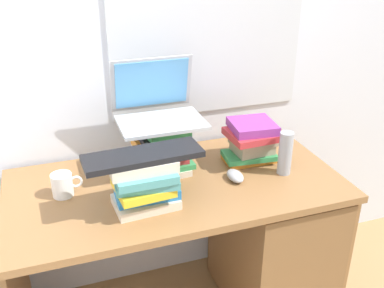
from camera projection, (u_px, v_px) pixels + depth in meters
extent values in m
cube|color=silver|center=(148.00, 26.00, 1.90)|extent=(6.00, 0.05, 2.60)
cube|color=silver|center=(209.00, 25.00, 1.96)|extent=(0.90, 0.01, 0.80)
cube|color=olive|center=(176.00, 186.00, 1.82)|extent=(1.34, 0.68, 0.03)
cube|color=olive|center=(307.00, 229.00, 2.17)|extent=(0.02, 0.62, 0.71)
cube|color=brown|center=(271.00, 242.00, 2.08)|extent=(0.40, 0.58, 0.68)
cube|color=beige|center=(166.00, 168.00, 1.89)|extent=(0.19, 0.18, 0.03)
cube|color=#338C4C|center=(162.00, 162.00, 1.89)|extent=(0.24, 0.20, 0.02)
cube|color=#B22D33|center=(160.00, 158.00, 1.87)|extent=(0.22, 0.14, 0.03)
cube|color=#2672B2|center=(160.00, 152.00, 1.86)|extent=(0.24, 0.15, 0.03)
cube|color=orange|center=(162.00, 144.00, 1.84)|extent=(0.22, 0.20, 0.04)
cube|color=black|center=(160.00, 136.00, 1.84)|extent=(0.19, 0.19, 0.03)
cube|color=#338C4C|center=(164.00, 129.00, 1.82)|extent=(0.18, 0.20, 0.04)
cube|color=beige|center=(146.00, 202.00, 1.65)|extent=(0.24, 0.17, 0.03)
cube|color=#2672B2|center=(147.00, 192.00, 1.64)|extent=(0.23, 0.12, 0.04)
cube|color=yellow|center=(143.00, 187.00, 1.62)|extent=(0.21, 0.20, 0.03)
cube|color=teal|center=(145.00, 179.00, 1.61)|extent=(0.24, 0.19, 0.03)
cube|color=teal|center=(144.00, 173.00, 1.59)|extent=(0.22, 0.18, 0.03)
cube|color=beige|center=(142.00, 164.00, 1.58)|extent=(0.24, 0.14, 0.04)
cube|color=orange|center=(250.00, 158.00, 1.99)|extent=(0.23, 0.13, 0.02)
cube|color=#338C4C|center=(249.00, 155.00, 1.96)|extent=(0.24, 0.15, 0.02)
cube|color=gray|center=(252.00, 147.00, 1.96)|extent=(0.17, 0.14, 0.04)
cube|color=gray|center=(254.00, 140.00, 1.94)|extent=(0.20, 0.15, 0.03)
cube|color=#B22D33|center=(251.00, 134.00, 1.92)|extent=(0.21, 0.19, 0.03)
cube|color=#8C338C|center=(253.00, 126.00, 1.92)|extent=(0.20, 0.20, 0.04)
cube|color=#B7BABF|center=(161.00, 123.00, 1.81)|extent=(0.34, 0.24, 0.01)
cube|color=#B7BABF|center=(152.00, 83.00, 1.88)|extent=(0.34, 0.05, 0.23)
cube|color=#59A5E5|center=(152.00, 84.00, 1.87)|extent=(0.31, 0.05, 0.20)
cube|color=black|center=(143.00, 156.00, 1.57)|extent=(0.43, 0.16, 0.02)
ellipsoid|color=#A5A8AD|center=(235.00, 176.00, 1.83)|extent=(0.06, 0.10, 0.04)
cylinder|color=white|center=(62.00, 185.00, 1.71)|extent=(0.08, 0.08, 0.09)
torus|color=white|center=(76.00, 182.00, 1.72)|extent=(0.05, 0.01, 0.05)
cylinder|color=#999EA5|center=(285.00, 153.00, 1.85)|extent=(0.06, 0.06, 0.19)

